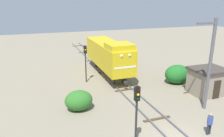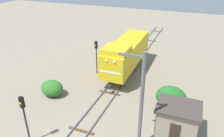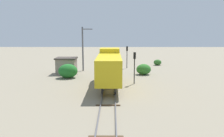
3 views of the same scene
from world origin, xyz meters
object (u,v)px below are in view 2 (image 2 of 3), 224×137
(traffic_signal_near, at_px, (24,112))
(relay_hut, at_px, (177,119))
(locomotive, at_px, (126,53))
(traffic_signal_mid, at_px, (96,52))
(catenary_mast, at_px, (141,101))

(traffic_signal_near, relative_size, relay_hut, 1.22)
(locomotive, distance_m, traffic_signal_mid, 3.79)
(locomotive, distance_m, traffic_signal_near, 14.99)
(relay_hut, bearing_deg, traffic_signal_near, -152.97)
(traffic_signal_mid, bearing_deg, catenary_mast, -50.40)
(traffic_signal_near, height_order, catenary_mast, catenary_mast)
(catenary_mast, relative_size, relay_hut, 2.27)
(locomotive, bearing_deg, traffic_signal_mid, -154.01)
(locomotive, bearing_deg, relay_hut, -50.77)
(traffic_signal_near, distance_m, relay_hut, 12.12)
(traffic_signal_near, relative_size, catenary_mast, 0.54)
(locomotive, xyz_separation_m, traffic_signal_near, (-3.20, -14.64, 0.20))
(locomotive, bearing_deg, traffic_signal_near, -102.33)
(locomotive, bearing_deg, catenary_mast, -67.18)
(traffic_signal_near, xyz_separation_m, catenary_mast, (8.14, 2.91, 1.24))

